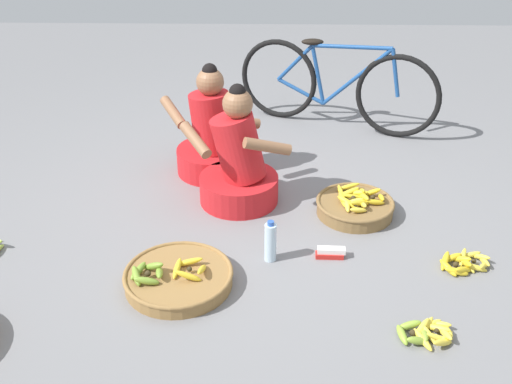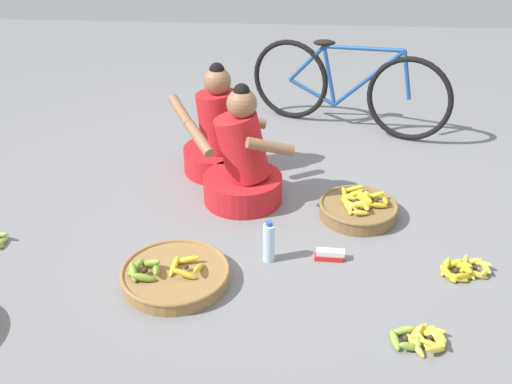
# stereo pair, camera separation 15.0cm
# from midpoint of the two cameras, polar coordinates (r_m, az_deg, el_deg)

# --- Properties ---
(ground_plane) EXTENTS (10.00, 10.00, 0.00)m
(ground_plane) POSITION_cam_midpoint_polar(r_m,az_deg,el_deg) (3.76, -1.07, -3.14)
(ground_plane) COLOR slate
(vendor_woman_front) EXTENTS (0.72, 0.52, 0.81)m
(vendor_woman_front) POSITION_cam_midpoint_polar(r_m,az_deg,el_deg) (3.89, -2.79, 2.49)
(vendor_woman_front) COLOR red
(vendor_woman_front) RESTS_ON ground
(vendor_woman_behind) EXTENTS (0.72, 0.54, 0.81)m
(vendor_woman_behind) POSITION_cam_midpoint_polar(r_m,az_deg,el_deg) (4.29, -5.19, 5.05)
(vendor_woman_behind) COLOR red
(vendor_woman_behind) RESTS_ON ground
(bicycle_leaning) EXTENTS (1.59, 0.70, 0.73)m
(bicycle_leaning) POSITION_cam_midpoint_polar(r_m,az_deg,el_deg) (5.04, 6.71, 9.98)
(bicycle_leaning) COLOR black
(bicycle_leaning) RESTS_ON ground
(banana_basket_front_center) EXTENTS (0.50, 0.50, 0.17)m
(banana_basket_front_center) POSITION_cam_midpoint_polar(r_m,az_deg,el_deg) (3.88, 8.30, -1.31)
(banana_basket_front_center) COLOR brown
(banana_basket_front_center) RESTS_ON ground
(banana_basket_near_bicycle) EXTENTS (0.59, 0.59, 0.15)m
(banana_basket_near_bicycle) POSITION_cam_midpoint_polar(r_m,az_deg,el_deg) (3.28, -8.74, -8.00)
(banana_basket_near_bicycle) COLOR olive
(banana_basket_near_bicycle) RESTS_ON ground
(loose_bananas_mid_left) EXTENTS (0.32, 0.24, 0.09)m
(loose_bananas_mid_left) POSITION_cam_midpoint_polar(r_m,az_deg,el_deg) (3.55, 17.94, -6.44)
(loose_bananas_mid_left) COLOR yellow
(loose_bananas_mid_left) RESTS_ON ground
(loose_bananas_back_left) EXTENTS (0.29, 0.23, 0.08)m
(loose_bananas_back_left) POSITION_cam_midpoint_polar(r_m,az_deg,el_deg) (3.05, 14.62, -12.84)
(loose_bananas_back_left) COLOR #8CAD38
(loose_bananas_back_left) RESTS_ON ground
(water_bottle) EXTENTS (0.07, 0.07, 0.26)m
(water_bottle) POSITION_cam_midpoint_polar(r_m,az_deg,el_deg) (3.39, 0.10, -4.78)
(water_bottle) COLOR silver
(water_bottle) RESTS_ON ground
(packet_carton_stack) EXTENTS (0.17, 0.06, 0.06)m
(packet_carton_stack) POSITION_cam_midpoint_polar(r_m,az_deg,el_deg) (3.48, 5.85, -5.77)
(packet_carton_stack) COLOR red
(packet_carton_stack) RESTS_ON ground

